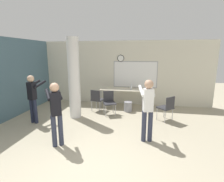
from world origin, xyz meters
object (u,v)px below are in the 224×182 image
Objects in this scene: chair_table_left at (97,99)px; person_watching_back at (33,95)px; person_playing_side at (148,106)px; bottle_on_table at (131,87)px; chair_mid_room at (167,107)px; person_playing_front at (56,109)px; chair_table_front at (109,101)px; folding_table at (122,90)px.

person_watching_back is at bearing -138.46° from chair_table_left.
bottle_on_table is at bearing 102.70° from person_playing_side.
chair_table_left is at bearing 167.16° from chair_mid_room.
bottle_on_table is 0.34× the size of chair_mid_room.
chair_mid_room is 1.71m from person_playing_side.
person_watching_back is at bearing -143.35° from bottle_on_table.
person_watching_back is at bearing 139.89° from person_playing_front.
person_watching_back is (-2.27, -1.25, 0.42)m from chair_table_front.
chair_table_left is at bearing 84.52° from person_playing_front.
folding_table is at bearing 41.04° from person_watching_back.
person_watching_back reaches higher than chair_table_front.
chair_table_left is 1.00× the size of chair_table_front.
bottle_on_table is 0.18× the size of person_playing_side.
folding_table is 2.13× the size of chair_mid_room.
chair_mid_room and chair_table_front have the same top height.
person_playing_side is at bearing -8.96° from person_watching_back.
chair_table_left is 2.88m from person_playing_side.
chair_table_front is 0.53× the size of person_playing_side.
chair_table_left is at bearing -139.95° from folding_table.
chair_mid_room is (1.30, -1.30, -0.38)m from bottle_on_table.
folding_table is 1.14× the size of person_playing_side.
bottle_on_table is 3.75m from person_watching_back.
folding_table is 2.17m from chair_mid_room.
folding_table is 6.19× the size of bottle_on_table.
person_watching_back reaches higher than chair_table_left.
person_playing_side is (-0.67, -1.51, 0.45)m from chair_mid_room.
person_playing_side is at bearing -53.03° from chair_table_front.
chair_table_left is at bearing 132.45° from person_playing_side.
person_playing_side is at bearing -113.91° from chair_mid_room.
person_playing_front is 1.01× the size of person_watching_back.
bottle_on_table is 1.29m from chair_table_front.
person_playing_front is at bearing -108.18° from chair_table_front.
bottle_on_table reaches higher than folding_table.
chair_table_left is 0.55× the size of person_watching_back.
chair_table_front is 0.55× the size of person_playing_front.
person_watching_back is (-4.31, -0.93, 0.42)m from chair_mid_room.
person_playing_front is 2.28m from person_playing_side.
person_playing_side reaches higher than person_watching_back.
folding_table is 0.42m from bottle_on_table.
chair_table_front is at bearing -108.73° from folding_table.
chair_mid_room is at bearing -44.99° from bottle_on_table.
person_playing_front is (-1.16, -3.51, 0.22)m from folding_table.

